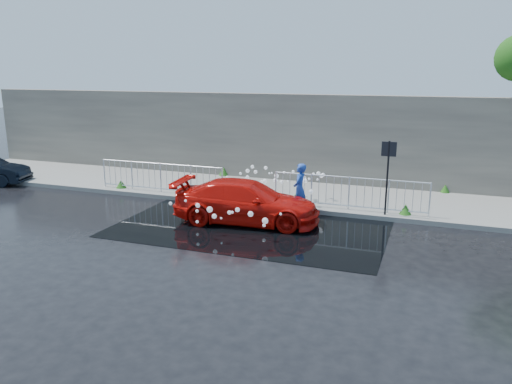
% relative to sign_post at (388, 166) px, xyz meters
% --- Properties ---
extents(ground, '(90.00, 90.00, 0.00)m').
position_rel_sign_post_xyz_m(ground, '(-4.20, -3.10, -1.72)').
color(ground, black).
rests_on(ground, ground).
extents(pavement, '(30.00, 4.00, 0.15)m').
position_rel_sign_post_xyz_m(pavement, '(-4.20, 1.90, -1.65)').
color(pavement, slate).
rests_on(pavement, ground).
extents(curb, '(30.00, 0.25, 0.16)m').
position_rel_sign_post_xyz_m(curb, '(-4.20, -0.10, -1.64)').
color(curb, slate).
rests_on(curb, ground).
extents(retaining_wall, '(30.00, 0.60, 3.50)m').
position_rel_sign_post_xyz_m(retaining_wall, '(-4.20, 4.10, 0.18)').
color(retaining_wall, '#58514A').
rests_on(retaining_wall, pavement).
extents(puddle, '(8.00, 5.00, 0.01)m').
position_rel_sign_post_xyz_m(puddle, '(-3.70, -2.10, -1.72)').
color(puddle, black).
rests_on(puddle, ground).
extents(sign_post, '(0.45, 0.06, 2.50)m').
position_rel_sign_post_xyz_m(sign_post, '(0.00, 0.00, 0.00)').
color(sign_post, black).
rests_on(sign_post, ground).
extents(railing_left, '(5.05, 0.05, 1.10)m').
position_rel_sign_post_xyz_m(railing_left, '(-8.20, 0.25, -0.99)').
color(railing_left, silver).
rests_on(railing_left, pavement).
extents(railing_right, '(5.05, 0.05, 1.10)m').
position_rel_sign_post_xyz_m(railing_right, '(-1.20, 0.25, -0.99)').
color(railing_right, silver).
rests_on(railing_right, pavement).
extents(weeds, '(12.17, 3.93, 0.37)m').
position_rel_sign_post_xyz_m(weeds, '(-4.31, 1.42, -1.41)').
color(weeds, '#194F15').
rests_on(weeds, pavement).
extents(water_spray, '(3.54, 5.60, 1.06)m').
position_rel_sign_post_xyz_m(water_spray, '(-4.00, -0.40, -1.00)').
color(water_spray, white).
rests_on(water_spray, ground).
extents(red_car, '(4.66, 2.29, 1.30)m').
position_rel_sign_post_xyz_m(red_car, '(-4.00, -1.75, -1.07)').
color(red_car, '#BF0D07').
rests_on(red_car, ground).
extents(person, '(0.42, 0.63, 1.68)m').
position_rel_sign_post_xyz_m(person, '(-2.70, -0.35, -0.88)').
color(person, '#2146A6').
rests_on(person, ground).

